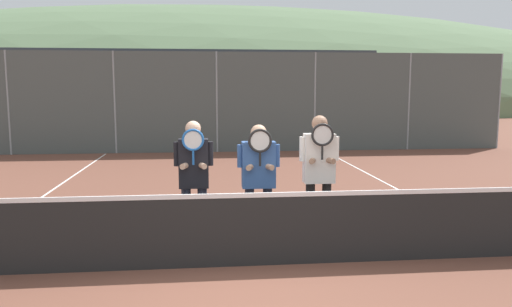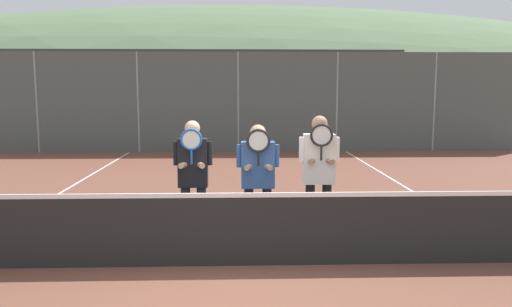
{
  "view_description": "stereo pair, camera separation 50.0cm",
  "coord_description": "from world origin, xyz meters",
  "px_view_note": "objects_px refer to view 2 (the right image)",
  "views": [
    {
      "loc": [
        -0.45,
        -5.93,
        2.19
      ],
      "look_at": [
        0.28,
        1.01,
        1.27
      ],
      "focal_mm": 35.0,
      "sensor_mm": 36.0,
      "label": 1
    },
    {
      "loc": [
        0.05,
        -5.97,
        2.19
      ],
      "look_at": [
        0.28,
        1.01,
        1.27
      ],
      "focal_mm": 35.0,
      "sensor_mm": 36.0,
      "label": 2
    }
  ],
  "objects_px": {
    "player_center_left": "(258,173)",
    "car_center": "(319,120)",
    "car_left_of_center": "(196,121)",
    "player_center_right": "(319,169)",
    "car_far_left": "(68,121)",
    "player_leftmost": "(193,173)"
  },
  "relations": [
    {
      "from": "player_leftmost",
      "to": "player_center_right",
      "type": "bearing_deg",
      "value": 0.42
    },
    {
      "from": "player_leftmost",
      "to": "player_center_left",
      "type": "height_order",
      "value": "player_leftmost"
    },
    {
      "from": "player_center_left",
      "to": "car_far_left",
      "type": "height_order",
      "value": "car_far_left"
    },
    {
      "from": "car_far_left",
      "to": "car_left_of_center",
      "type": "distance_m",
      "value": 4.91
    },
    {
      "from": "player_leftmost",
      "to": "car_center",
      "type": "bearing_deg",
      "value": 73.48
    },
    {
      "from": "player_center_left",
      "to": "player_center_right",
      "type": "xyz_separation_m",
      "value": [
        0.85,
        -0.04,
        0.06
      ]
    },
    {
      "from": "player_leftmost",
      "to": "car_center",
      "type": "height_order",
      "value": "car_center"
    },
    {
      "from": "player_center_right",
      "to": "car_left_of_center",
      "type": "xyz_separation_m",
      "value": [
        -2.79,
        12.7,
        -0.18
      ]
    },
    {
      "from": "player_center_right",
      "to": "car_far_left",
      "type": "bearing_deg",
      "value": 121.38
    },
    {
      "from": "player_center_left",
      "to": "car_center",
      "type": "height_order",
      "value": "car_center"
    },
    {
      "from": "car_left_of_center",
      "to": "car_center",
      "type": "height_order",
      "value": "car_center"
    },
    {
      "from": "player_leftmost",
      "to": "car_center",
      "type": "xyz_separation_m",
      "value": [
        3.73,
        12.59,
        -0.09
      ]
    },
    {
      "from": "car_left_of_center",
      "to": "player_center_right",
      "type": "bearing_deg",
      "value": -77.6
    },
    {
      "from": "player_center_left",
      "to": "player_center_right",
      "type": "bearing_deg",
      "value": -2.78
    },
    {
      "from": "player_center_left",
      "to": "car_far_left",
      "type": "distance_m",
      "value": 14.33
    },
    {
      "from": "car_center",
      "to": "player_leftmost",
      "type": "bearing_deg",
      "value": -106.52
    },
    {
      "from": "player_center_left",
      "to": "car_center",
      "type": "bearing_deg",
      "value": 77.24
    },
    {
      "from": "player_center_left",
      "to": "car_left_of_center",
      "type": "xyz_separation_m",
      "value": [
        -1.95,
        12.66,
        -0.12
      ]
    },
    {
      "from": "car_left_of_center",
      "to": "car_center",
      "type": "distance_m",
      "value": 4.79
    },
    {
      "from": "car_far_left",
      "to": "car_left_of_center",
      "type": "bearing_deg",
      "value": 0.91
    },
    {
      "from": "player_leftmost",
      "to": "car_left_of_center",
      "type": "xyz_separation_m",
      "value": [
        -1.05,
        12.72,
        -0.13
      ]
    },
    {
      "from": "car_far_left",
      "to": "car_center",
      "type": "xyz_separation_m",
      "value": [
        9.69,
        -0.05,
        0.03
      ]
    }
  ]
}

